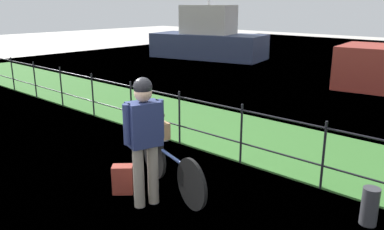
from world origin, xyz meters
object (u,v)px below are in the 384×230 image
at_px(moored_boat_mid, 208,39).
at_px(backpack_on_paving, 123,179).
at_px(wooden_crate, 157,130).
at_px(terrier_dog, 158,117).
at_px(bicycle_main, 171,167).
at_px(mooring_bollard, 370,206).
at_px(cyclist_person, 144,131).

bearing_deg(moored_boat_mid, backpack_on_paving, -54.86).
distance_m(wooden_crate, terrier_dog, 0.20).
height_order(bicycle_main, moored_boat_mid, moored_boat_mid).
distance_m(bicycle_main, terrier_dog, 0.73).
distance_m(terrier_dog, mooring_bollard, 2.93).
bearing_deg(bicycle_main, terrier_dog, 162.95).
bearing_deg(mooring_bollard, moored_boat_mid, 137.29).
distance_m(terrier_dog, moored_boat_mid, 13.64).
xyz_separation_m(bicycle_main, moored_boat_mid, (-8.55, 11.02, 0.54)).
bearing_deg(bicycle_main, wooden_crate, 162.95).
height_order(terrier_dog, moored_boat_mid, moored_boat_mid).
xyz_separation_m(backpack_on_paving, mooring_bollard, (2.79, 1.45, 0.03)).
bearing_deg(cyclist_person, mooring_bollard, 32.13).
relative_size(wooden_crate, mooring_bollard, 0.76).
distance_m(bicycle_main, wooden_crate, 0.59).
bearing_deg(backpack_on_paving, terrier_dog, -142.98).
relative_size(bicycle_main, backpack_on_paving, 4.23).
bearing_deg(moored_boat_mid, bicycle_main, -52.19).
bearing_deg(terrier_dog, wooden_crate, 162.95).
bearing_deg(terrier_dog, mooring_bollard, 17.67).
bearing_deg(wooden_crate, moored_boat_mid, 126.83).
xyz_separation_m(terrier_dog, mooring_bollard, (2.70, 0.86, -0.75)).
bearing_deg(cyclist_person, terrier_dog, 123.45).
distance_m(wooden_crate, moored_boat_mid, 13.62).
xyz_separation_m(bicycle_main, mooring_bollard, (2.34, 0.97, -0.12)).
xyz_separation_m(cyclist_person, mooring_bollard, (2.31, 1.45, -0.77)).
relative_size(terrier_dog, cyclist_person, 0.19).
distance_m(terrier_dog, backpack_on_paving, 0.99).
bearing_deg(terrier_dog, backpack_on_paving, -99.32).
xyz_separation_m(terrier_dog, backpack_on_paving, (-0.10, -0.59, -0.79)).
bearing_deg(wooden_crate, backpack_on_paving, -96.97).
bearing_deg(backpack_on_paving, cyclist_person, 136.23).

